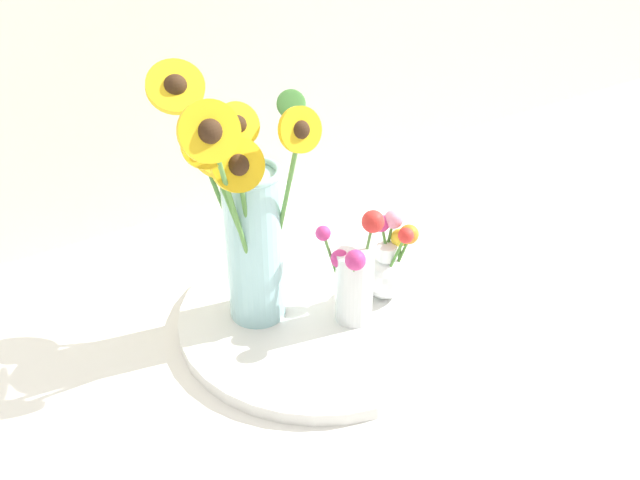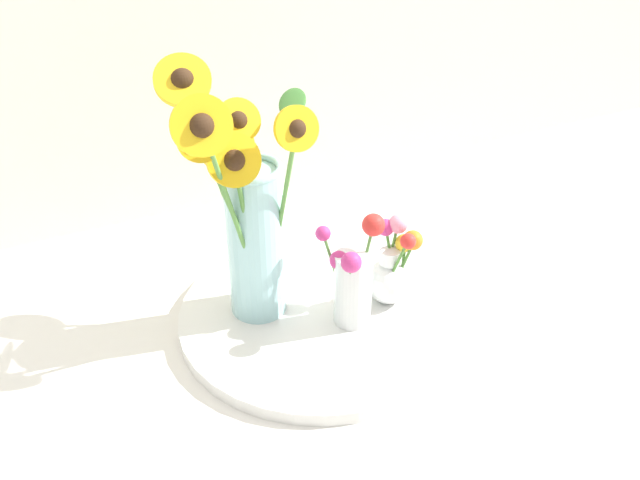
% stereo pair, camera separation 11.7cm
% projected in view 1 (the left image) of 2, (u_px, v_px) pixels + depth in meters
% --- Properties ---
extents(ground_plane, '(6.00, 6.00, 0.00)m').
position_uv_depth(ground_plane, '(321.00, 334.00, 1.23)').
color(ground_plane, silver).
extents(serving_tray, '(0.47, 0.47, 0.02)m').
position_uv_depth(serving_tray, '(320.00, 316.00, 1.25)').
color(serving_tray, white).
rests_on(serving_tray, ground_plane).
extents(mason_jar_sunflowers, '(0.23, 0.22, 0.43)m').
position_uv_depth(mason_jar_sunflowers, '(247.00, 219.00, 1.14)').
color(mason_jar_sunflowers, '#9ED1D6').
rests_on(mason_jar_sunflowers, serving_tray).
extents(vase_small_center, '(0.10, 0.10, 0.19)m').
position_uv_depth(vase_small_center, '(354.00, 277.00, 1.19)').
color(vase_small_center, white).
rests_on(vase_small_center, serving_tray).
extents(vase_bulb_right, '(0.09, 0.08, 0.16)m').
position_uv_depth(vase_bulb_right, '(388.00, 265.00, 1.25)').
color(vase_bulb_right, white).
rests_on(vase_bulb_right, serving_tray).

